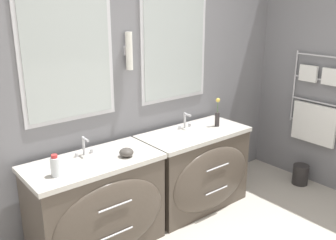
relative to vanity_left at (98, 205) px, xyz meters
name	(u,v)px	position (x,y,z in m)	size (l,w,h in m)	color
wall_back	(136,82)	(0.68, 0.39, 0.90)	(5.42, 0.14, 2.60)	slate
wall_right	(331,74)	(2.62, -0.52, 0.88)	(0.13, 3.40, 2.60)	slate
vanity_left	(98,205)	(0.00, 0.00, 0.00)	(1.11, 0.62, 0.81)	#4C4238
vanity_right	(196,169)	(1.13, 0.00, 0.00)	(1.11, 0.62, 0.81)	#4C4238
faucet_left	(84,147)	(0.00, 0.17, 0.47)	(0.17, 0.10, 0.16)	silver
faucet_right	(185,121)	(1.13, 0.17, 0.47)	(0.17, 0.10, 0.16)	silver
toiletry_bottle	(55,166)	(-0.35, -0.06, 0.47)	(0.07, 0.07, 0.17)	silver
amenity_bowl	(126,152)	(0.26, -0.07, 0.43)	(0.12, 0.12, 0.07)	#4C4742
flower_vase	(217,116)	(1.43, 0.01, 0.51)	(0.05, 0.05, 0.30)	#332D2D
waste_bin	(300,174)	(2.42, -0.42, -0.29)	(0.19, 0.19, 0.23)	#282626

